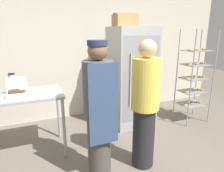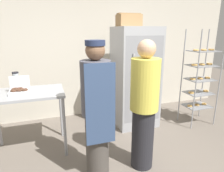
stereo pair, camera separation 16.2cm
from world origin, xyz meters
TOP-DOWN VIEW (x-y plane):
  - back_wall at (0.00, 2.43)m, footprint 6.40×0.12m
  - refrigerator at (0.61, 1.63)m, footprint 0.77×0.77m
  - baking_rack at (1.80, 1.24)m, footprint 0.56×0.43m
  - prep_counter at (-1.29, 1.23)m, footprint 1.05×0.69m
  - donut_box at (-1.36, 1.19)m, footprint 0.27×0.19m
  - blender_pitcher at (-1.43, 1.45)m, footprint 0.11×0.11m
  - cardboard_storage_box at (0.46, 1.65)m, footprint 0.41×0.28m
  - person_baker at (-0.45, 0.42)m, footprint 0.36×0.38m
  - person_customer at (0.16, 0.37)m, footprint 0.36×0.36m

SIDE VIEW (x-z plane):
  - prep_counter at x=-1.29m, z-range 0.35..1.29m
  - person_customer at x=0.16m, z-range 0.02..1.71m
  - person_baker at x=-0.45m, z-range 0.03..1.73m
  - baking_rack at x=1.80m, z-range 0.00..1.82m
  - refrigerator at x=0.61m, z-range 0.00..1.86m
  - donut_box at x=-1.36m, z-range 0.87..1.11m
  - blender_pitcher at x=-1.43m, z-range 0.93..1.19m
  - back_wall at x=0.00m, z-range 0.00..2.74m
  - cardboard_storage_box at x=0.46m, z-range 1.86..2.08m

